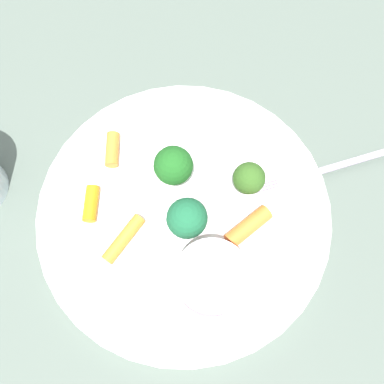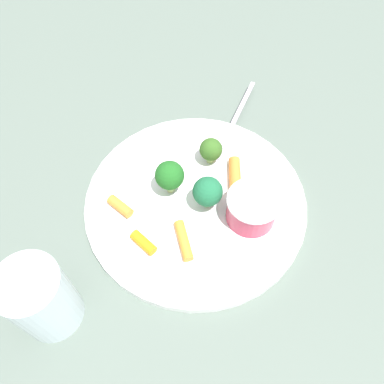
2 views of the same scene
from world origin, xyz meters
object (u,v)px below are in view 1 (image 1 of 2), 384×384
Objects in this scene: sauce_cup at (211,279)px; carrot_stick_0 at (124,239)px; carrot_stick_1 at (114,148)px; carrot_stick_2 at (248,227)px; carrot_stick_3 at (91,204)px; broccoli_floret_1 at (173,166)px; fork at (328,169)px; broccoli_floret_2 at (249,178)px; broccoli_floret_0 at (187,218)px; plate at (184,214)px.

sauce_cup is 1.27× the size of carrot_stick_0.
carrot_stick_2 is (0.16, 0.03, 0.00)m from carrot_stick_1.
sauce_cup is 0.07m from carrot_stick_2.
carrot_stick_2 reaches higher than carrot_stick_3.
sauce_cup is 0.14m from carrot_stick_3.
broccoli_floret_1 is 1.47× the size of carrot_stick_1.
carrot_stick_1 is 0.24× the size of fork.
sauce_cup is 1.60× the size of broccoli_floret_2.
fork is at bearing 45.29° from broccoli_floret_1.
broccoli_floret_1 reaches higher than carrot_stick_3.
sauce_cup reaches higher than carrot_stick_1.
sauce_cup is 0.06m from broccoli_floret_0.
broccoli_floret_2 is 1.14× the size of carrot_stick_1.
broccoli_floret_1 is at bearing 150.02° from sauce_cup.
carrot_stick_0 is at bearing -126.76° from broccoli_floret_0.
broccoli_floret_1 reaches higher than plate.
carrot_stick_0 is 0.10m from carrot_stick_1.
carrot_stick_0 is at bearing -164.65° from sauce_cup.
broccoli_floret_0 is at bearing -139.30° from carrot_stick_2.
carrot_stick_0 is 0.12m from carrot_stick_2.
carrot_stick_1 is 0.06m from carrot_stick_3.
broccoli_floret_1 is 0.35× the size of fork.
broccoli_floret_2 is 0.84× the size of carrot_stick_2.
plate is 0.08m from broccoli_floret_2.
carrot_stick_3 is at bearing -118.84° from broccoli_floret_1.
sauce_cup is at bearing -28.30° from plate.
broccoli_floret_2 is at bearing 76.95° from broccoli_floret_0.
broccoli_floret_2 reaches higher than carrot_stick_0.
sauce_cup is 0.17m from fork.
plate is at bearing 143.76° from broccoli_floret_0.
carrot_stick_3 is at bearing 175.27° from carrot_stick_0.
carrot_stick_2 reaches higher than carrot_stick_1.
carrot_stick_2 is (-0.01, 0.06, -0.01)m from sauce_cup.
broccoli_floret_0 is 1.42× the size of carrot_stick_1.
carrot_stick_0 is 0.05m from carrot_stick_3.
broccoli_floret_2 is at bearing -125.20° from fork.
sauce_cup is at bearing -94.97° from fork.
broccoli_floret_1 is (-0.03, 0.02, 0.04)m from plate.
broccoli_floret_2 is (0.03, 0.06, 0.03)m from plate.
sauce_cup is at bearing -26.01° from broccoli_floret_0.
carrot_stick_1 is at bearing 173.59° from broccoli_floret_0.
carrot_stick_0 reaches higher than fork.
carrot_stick_2 is at bearing 32.79° from carrot_stick_3.
carrot_stick_2 reaches higher than fork.
sauce_cup is 0.10m from carrot_stick_0.
sauce_cup is at bearing 15.35° from carrot_stick_0.
fork is (0.11, 0.19, -0.00)m from carrot_stick_0.
carrot_stick_2 is at bearing -49.33° from broccoli_floret_2.
sauce_cup is 0.44× the size of fork.
carrot_stick_3 is (-0.07, -0.06, 0.01)m from plate.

